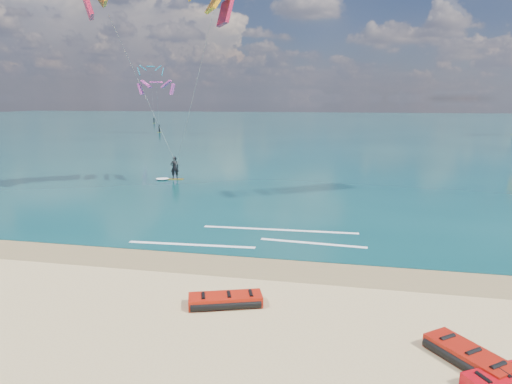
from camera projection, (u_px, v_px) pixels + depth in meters
The scene contains 8 objects.
ground at pixel (306, 154), 53.46m from camera, with size 320.00×320.00×0.00m, color tan.
wet_sand_strip at pixel (216, 264), 17.96m from camera, with size 320.00×2.40×0.01m, color olive.
sea at pixel (330, 124), 114.86m from camera, with size 320.00×200.00×0.04m, color #0A353A.
packed_kite_left at pixel (225, 305), 14.39m from camera, with size 2.51×1.12×0.41m, color #B91A09, non-canonical shape.
packed_kite_mid at pixel (468, 363), 11.24m from camera, with size 2.40×1.17×0.43m, color #9E160B, non-canonical shape.
kitesurfer_main at pixel (167, 73), 31.71m from camera, with size 9.52×9.34×15.60m.
shoreline_foam at pixel (261, 238), 21.23m from camera, with size 10.55×3.63×0.01m.
distant_kites at pixel (244, 102), 94.23m from camera, with size 85.36×33.67×14.15m.
Camera 1 is at (4.97, -13.35, 6.40)m, focal length 32.00 mm.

